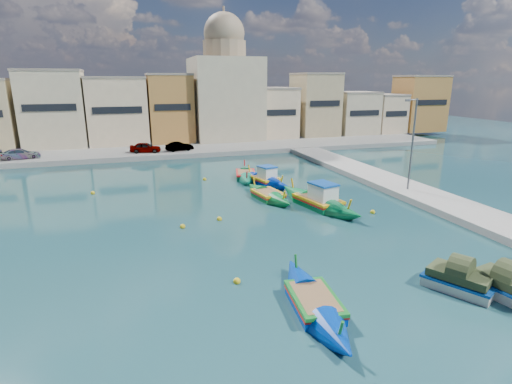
{
  "coord_description": "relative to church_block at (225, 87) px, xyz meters",
  "views": [
    {
      "loc": [
        -4.71,
        -21.08,
        9.39
      ],
      "look_at": [
        4.0,
        6.0,
        1.4
      ],
      "focal_mm": 28.0,
      "sensor_mm": 36.0,
      "label": 1
    }
  ],
  "objects": [
    {
      "name": "church_block",
      "position": [
        0.0,
        0.0,
        0.0
      ],
      "size": [
        10.0,
        10.0,
        19.1
      ],
      "color": "#BFB08F",
      "rests_on": "ground"
    },
    {
      "name": "north_quay",
      "position": [
        -10.0,
        -8.0,
        -8.11
      ],
      "size": [
        80.0,
        8.0,
        0.6
      ],
      "primitive_type": "cube",
      "color": "gray",
      "rests_on": "ground"
    },
    {
      "name": "tender_near",
      "position": [
        -0.69,
        -48.13,
        -7.95
      ],
      "size": [
        2.87,
        3.43,
        1.49
      ],
      "color": "beige",
      "rests_on": "ground"
    },
    {
      "name": "luzzu_green",
      "position": [
        -4.17,
        -31.51,
        -8.17
      ],
      "size": [
        2.94,
        7.15,
        2.19
      ],
      "color": "#0A702F",
      "rests_on": "ground"
    },
    {
      "name": "luzzu_blue_south",
      "position": [
        -7.76,
        -47.56,
        -8.18
      ],
      "size": [
        2.63,
        7.86,
        2.23
      ],
      "color": "#0032A5",
      "rests_on": "ground"
    },
    {
      "name": "luzzu_cyan_mid",
      "position": [
        -3.88,
        -24.05,
        -8.17
      ],
      "size": [
        3.58,
        7.85,
        2.26
      ],
      "color": "#0A7250",
      "rests_on": "ground"
    },
    {
      "name": "north_townhouses",
      "position": [
        -3.32,
        -0.64,
        -3.41
      ],
      "size": [
        83.2,
        7.87,
        10.19
      ],
      "color": "beige",
      "rests_on": "ground"
    },
    {
      "name": "ground",
      "position": [
        -10.0,
        -40.0,
        -8.41
      ],
      "size": [
        160.0,
        160.0,
        0.0
      ],
      "primitive_type": "plane",
      "color": "#113335",
      "rests_on": "ground"
    },
    {
      "name": "parked_cars",
      "position": [
        -17.26,
        -9.5,
        -7.2
      ],
      "size": [
        22.2,
        2.49,
        1.28
      ],
      "color": "#4C1919",
      "rests_on": "north_quay"
    },
    {
      "name": "luzzu_blue_cabin",
      "position": [
        -2.78,
        -26.68,
        -8.08
      ],
      "size": [
        3.77,
        7.69,
        2.65
      ],
      "color": "#0027A6",
      "rests_on": "ground"
    },
    {
      "name": "quay_street_lamp",
      "position": [
        7.44,
        -34.0,
        -4.07
      ],
      "size": [
        1.18,
        0.16,
        8.0
      ],
      "color": "#595B60",
      "rests_on": "ground"
    },
    {
      "name": "luzzu_turquoise_cabin",
      "position": [
        -1.19,
        -34.7,
        -8.04
      ],
      "size": [
        4.08,
        9.74,
        3.06
      ],
      "color": "#0B743C",
      "rests_on": "ground"
    },
    {
      "name": "east_quay",
      "position": [
        8.0,
        -40.0,
        -8.16
      ],
      "size": [
        4.0,
        70.0,
        0.5
      ],
      "primitive_type": "cube",
      "color": "gray",
      "rests_on": "ground"
    },
    {
      "name": "tender_far",
      "position": [
        0.9,
        -49.28,
        -7.95
      ],
      "size": [
        2.2,
        3.29,
        1.5
      ],
      "color": "beige",
      "rests_on": "ground"
    },
    {
      "name": "mooring_buoys",
      "position": [
        -9.2,
        -33.73,
        -8.33
      ],
      "size": [
        20.23,
        21.07,
        0.36
      ],
      "color": "yellow",
      "rests_on": "ground"
    }
  ]
}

